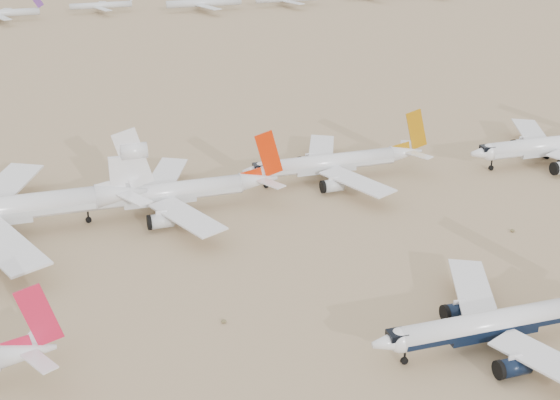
% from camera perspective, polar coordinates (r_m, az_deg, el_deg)
% --- Properties ---
extents(ground, '(7000.00, 7000.00, 0.00)m').
position_cam_1_polar(ground, '(135.89, 10.11, -9.87)').
color(ground, olive).
rests_on(ground, ground).
extents(main_airliner, '(46.68, 45.59, 16.47)m').
position_cam_1_polar(main_airliner, '(135.04, 16.33, -8.50)').
color(main_airliner, white).
rests_on(main_airliner, ground).
extents(row2_navy_widebody, '(49.53, 48.43, 17.62)m').
position_cam_1_polar(row2_navy_widebody, '(219.43, 19.63, 3.82)').
color(row2_navy_widebody, white).
rests_on(row2_navy_widebody, ground).
extents(row2_gold_tail, '(46.52, 45.49, 16.56)m').
position_cam_1_polar(row2_gold_tail, '(195.80, 4.12, 2.76)').
color(row2_gold_tail, white).
rests_on(row2_gold_tail, ground).
extents(row2_orange_tail, '(48.74, 47.68, 17.39)m').
position_cam_1_polar(row2_orange_tail, '(178.55, -7.84, 0.56)').
color(row2_orange_tail, white).
rests_on(row2_orange_tail, ground).
extents(row2_white_trijet, '(60.90, 59.51, 21.58)m').
position_cam_1_polar(row2_white_trijet, '(175.25, -19.49, -0.61)').
color(row2_white_trijet, white).
rests_on(row2_white_trijet, ground).
extents(distant_storage_row, '(577.23, 59.37, 16.29)m').
position_cam_1_polar(distant_storage_row, '(435.95, -5.72, 14.31)').
color(distant_storage_row, silver).
rests_on(distant_storage_row, ground).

